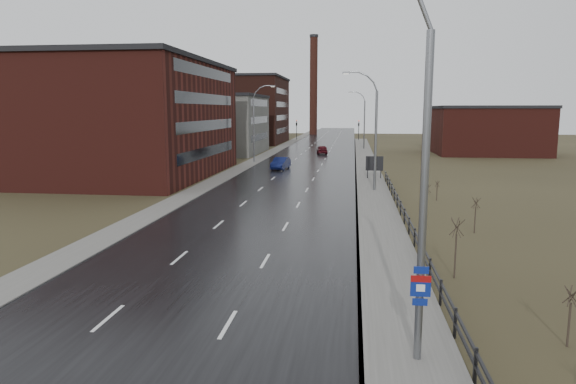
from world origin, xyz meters
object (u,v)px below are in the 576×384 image
(billboard, at_px, (374,164))
(car_near, at_px, (281,164))
(car_far, at_px, (322,150))
(streetlight_main, at_px, (414,170))

(billboard, relative_size, car_near, 0.56)
(car_near, relative_size, car_far, 1.05)
(billboard, bearing_deg, car_far, 103.36)
(car_far, bearing_deg, car_near, 74.20)
(streetlight_main, distance_m, car_far, 76.30)
(billboard, xyz_separation_m, car_near, (-11.82, 8.56, -0.98))
(streetlight_main, bearing_deg, car_far, 95.46)
(billboard, distance_m, car_near, 14.63)
(streetlight_main, distance_m, car_near, 52.68)
(streetlight_main, bearing_deg, billboard, 89.16)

